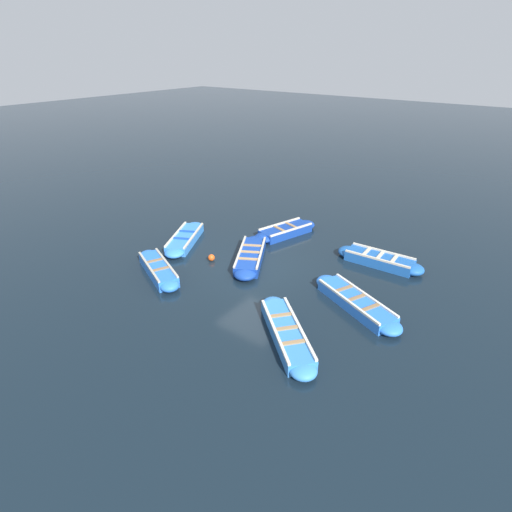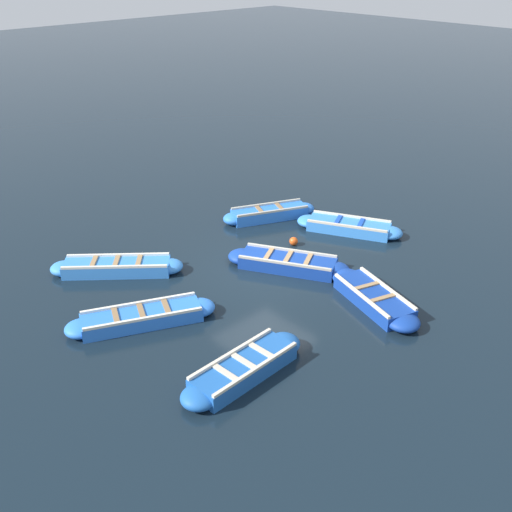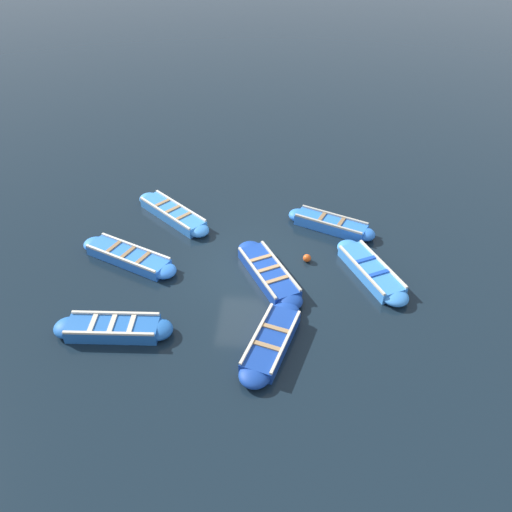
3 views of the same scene
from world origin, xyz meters
TOP-DOWN VIEW (x-y plane):
  - ground_plane at (0.00, 0.00)m, footprint 120.00×120.00m
  - boat_far_corner at (2.90, 3.30)m, footprint 3.12×3.44m
  - boat_stern_in at (2.61, -2.73)m, footprint 2.01×3.39m
  - boat_drifting at (0.14, 4.26)m, footprint 2.31×3.83m
  - boat_outer_right at (-3.20, 3.77)m, footprint 1.00×3.50m
  - boat_centre at (0.01, -3.94)m, footprint 3.58×2.38m
  - boat_outer_left at (-0.38, -0.56)m, footprint 3.69×2.58m
  - boat_end_of_row at (-3.36, -0.81)m, footprint 3.49×1.83m
  - buoy_orange_near at (0.59, -1.84)m, footprint 0.28×0.28m

SIDE VIEW (x-z plane):
  - ground_plane at x=0.00m, z-range 0.00..0.00m
  - buoy_orange_near at x=0.59m, z-range 0.00..0.28m
  - boat_centre at x=0.01m, z-range -0.03..0.39m
  - boat_drifting at x=0.14m, z-range -0.03..0.40m
  - boat_far_corner at x=2.90m, z-range -0.03..0.41m
  - boat_end_of_row at x=-3.36m, z-range -0.03..0.41m
  - boat_outer_left at x=-0.38m, z-range -0.03..0.42m
  - boat_outer_right at x=-3.20m, z-range -0.03..0.43m
  - boat_stern_in at x=2.61m, z-range -0.03..0.43m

